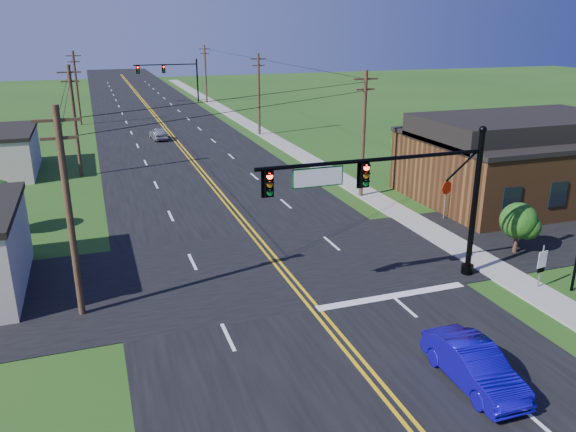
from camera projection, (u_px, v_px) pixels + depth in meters
name	position (u px, v px, depth m)	size (l,w,h in m)	color
ground	(390.00, 408.00, 18.35)	(260.00, 260.00, 0.00)	#1F4714
road_main	(171.00, 137.00, 63.02)	(16.00, 220.00, 0.04)	black
road_cross	(276.00, 267.00, 29.06)	(70.00, 10.00, 0.04)	black
sidewalk	(288.00, 148.00, 57.36)	(2.00, 160.00, 0.08)	gray
signal_mast_main	(394.00, 192.00, 25.33)	(11.30, 0.60, 7.48)	black
signal_mast_far	(170.00, 74.00, 89.76)	(10.98, 0.60, 7.48)	black
brick_building	(516.00, 166.00, 39.94)	(14.20, 11.20, 4.70)	brown
utility_pole_left_a	(69.00, 211.00, 22.79)	(1.80, 0.28, 9.00)	#322216
utility_pole_left_b	(75.00, 119.00, 45.13)	(1.80, 0.28, 9.00)	#322216
utility_pole_left_c	(77.00, 87.00, 69.26)	(1.80, 0.28, 9.00)	#322216
utility_pole_right_a	(363.00, 132.00, 39.56)	(1.80, 0.28, 9.00)	#322216
utility_pole_right_b	(259.00, 93.00, 62.79)	(1.80, 0.28, 9.00)	#322216
utility_pole_right_c	(206.00, 73.00, 89.60)	(1.80, 0.28, 9.00)	#322216
tree_right_back	(409.00, 145.00, 45.75)	(3.00, 3.00, 4.10)	#322216
shrub_corner	(519.00, 221.00, 30.31)	(2.00, 2.00, 2.86)	#322216
blue_car	(474.00, 366.00, 19.32)	(1.55, 4.46, 1.47)	#1207A8
distant_car	(159.00, 134.00, 61.31)	(1.58, 3.93, 1.34)	#A8A9AD
route_sign	(542.00, 264.00, 26.30)	(0.55, 0.12, 2.19)	slate
stop_sign	(446.00, 192.00, 35.69)	(0.89, 0.29, 2.55)	slate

